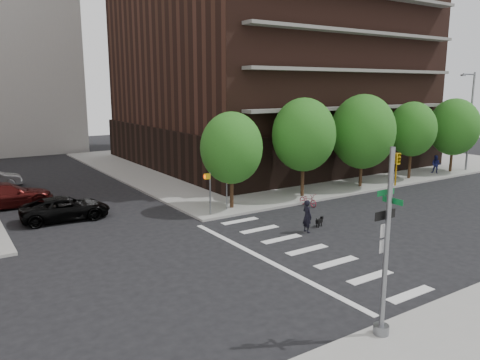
% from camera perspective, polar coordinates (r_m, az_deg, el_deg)
% --- Properties ---
extents(ground, '(120.00, 120.00, 0.00)m').
position_cam_1_polar(ground, '(21.68, 2.12, -10.00)').
color(ground, black).
rests_on(ground, ground).
extents(sidewalk_ne, '(39.00, 33.00, 0.15)m').
position_cam_1_polar(sidewalk_ne, '(51.92, 5.54, 2.65)').
color(sidewalk_ne, gray).
rests_on(sidewalk_ne, ground).
extents(crosswalk, '(3.85, 13.00, 0.01)m').
position_cam_1_polar(crosswalk, '(22.95, 6.67, -8.82)').
color(crosswalk, silver).
rests_on(crosswalk, ground).
extents(tree_a, '(4.00, 4.00, 5.90)m').
position_cam_1_polar(tree_a, '(29.73, -1.04, 3.92)').
color(tree_a, '#301E11').
rests_on(tree_a, sidewalk_ne).
extents(tree_b, '(4.50, 4.50, 6.65)m').
position_cam_1_polar(tree_b, '(33.25, 7.77, 5.48)').
color(tree_b, '#301E11').
rests_on(tree_b, sidewalk_ne).
extents(tree_c, '(5.00, 5.00, 6.80)m').
position_cam_1_polar(tree_c, '(37.46, 14.75, 5.71)').
color(tree_c, '#301E11').
rests_on(tree_c, sidewalk_ne).
extents(tree_d, '(4.00, 4.00, 6.20)m').
position_cam_1_polar(tree_d, '(42.10, 20.26, 5.83)').
color(tree_d, '#301E11').
rests_on(tree_d, sidewalk_ne).
extents(tree_e, '(4.50, 4.50, 6.35)m').
position_cam_1_polar(tree_e, '(47.06, 24.64, 5.89)').
color(tree_e, '#301E11').
rests_on(tree_e, sidewalk_ne).
extents(traffic_signal, '(0.90, 0.75, 6.00)m').
position_cam_1_polar(traffic_signal, '(15.30, 17.39, -9.04)').
color(traffic_signal, slate).
rests_on(traffic_signal, sidewalk_s).
extents(pedestrian_signal, '(2.18, 0.67, 2.60)m').
position_cam_1_polar(pedestrian_signal, '(28.76, -3.24, -0.78)').
color(pedestrian_signal, slate).
rests_on(pedestrian_signal, sidewalk_ne).
extents(streetlamp, '(2.14, 0.22, 9.00)m').
position_cam_1_polar(streetlamp, '(48.38, 26.21, 7.13)').
color(streetlamp, slate).
rests_on(streetlamp, sidewalk_ne).
extents(parked_car_black, '(2.72, 5.28, 1.42)m').
position_cam_1_polar(parked_car_black, '(29.92, -20.51, -3.26)').
color(parked_car_black, black).
rests_on(parked_car_black, ground).
extents(parked_car_maroon, '(2.42, 5.87, 1.70)m').
position_cam_1_polar(parked_car_maroon, '(34.39, -26.67, -1.69)').
color(parked_car_maroon, '#400E0D').
rests_on(parked_car_maroon, ground).
extents(scooter, '(0.60, 1.60, 0.83)m').
position_cam_1_polar(scooter, '(31.68, 8.30, -2.41)').
color(scooter, maroon).
rests_on(scooter, ground).
extents(dog_walker, '(0.69, 0.49, 1.82)m').
position_cam_1_polar(dog_walker, '(25.92, 8.18, -4.39)').
color(dog_walker, black).
rests_on(dog_walker, ground).
extents(dog, '(0.65, 0.34, 0.54)m').
position_cam_1_polar(dog, '(27.18, 9.67, -4.94)').
color(dog, black).
rests_on(dog, ground).
extents(pedestrian_far, '(0.95, 0.84, 1.63)m').
position_cam_1_polar(pedestrian_far, '(45.81, 22.78, 1.78)').
color(pedestrian_far, navy).
rests_on(pedestrian_far, sidewalk_ne).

